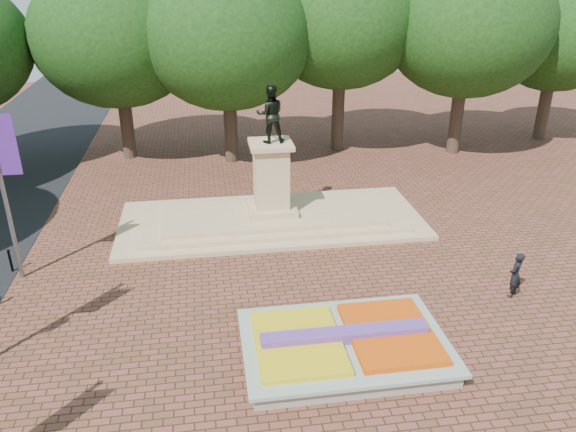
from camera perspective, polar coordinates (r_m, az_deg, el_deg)
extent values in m
plane|color=brown|center=(19.47, 1.36, -10.55)|extent=(90.00, 90.00, 0.00)
cube|color=gray|center=(17.95, 5.73, -13.25)|extent=(6.00, 4.00, 0.45)
cube|color=#B0BDAB|center=(17.78, 5.77, -12.55)|extent=(6.30, 4.30, 0.12)
cube|color=#F45E0D|center=(18.07, 10.34, -11.66)|extent=(2.60, 3.40, 0.22)
cube|color=yellow|center=(17.45, 1.05, -12.73)|extent=(2.60, 3.40, 0.18)
cube|color=#503594|center=(17.65, 5.80, -11.98)|extent=(5.20, 0.55, 0.38)
cube|color=tan|center=(26.30, -1.66, -0.44)|extent=(14.00, 6.00, 0.20)
cube|color=tan|center=(26.22, -1.67, -0.04)|extent=(12.00, 5.00, 0.20)
cube|color=tan|center=(26.14, -1.67, 0.36)|extent=(10.00, 4.00, 0.20)
cube|color=tan|center=(26.04, -1.68, 0.86)|extent=(2.20, 2.20, 0.30)
cube|color=tan|center=(25.46, -1.72, 4.06)|extent=(1.50, 1.50, 2.80)
cube|color=tan|center=(24.97, -1.76, 7.29)|extent=(1.90, 1.90, 0.20)
imported|color=black|center=(24.61, -1.80, 10.30)|extent=(1.22, 0.95, 2.50)
cylinder|color=#33271B|center=(35.29, -16.96, 8.34)|extent=(0.80, 0.80, 4.00)
ellipsoid|color=black|center=(34.37, -17.95, 15.85)|extent=(8.80, 8.80, 7.48)
cylinder|color=#33271B|center=(34.96, -5.43, 9.14)|extent=(0.80, 0.80, 4.00)
ellipsoid|color=black|center=(34.04, -5.76, 16.78)|extent=(8.80, 8.80, 7.48)
cylinder|color=#33271B|center=(36.02, 5.90, 9.58)|extent=(0.80, 0.80, 4.00)
ellipsoid|color=black|center=(35.12, 6.24, 17.00)|extent=(8.80, 8.80, 7.48)
cylinder|color=#33271B|center=(38.35, 16.23, 9.66)|extent=(0.80, 0.80, 4.00)
ellipsoid|color=black|center=(37.51, 17.10, 16.59)|extent=(8.80, 8.80, 7.48)
cylinder|color=#33271B|center=(41.74, 25.14, 9.48)|extent=(0.80, 0.80, 4.00)
ellipsoid|color=black|center=(40.96, 26.34, 15.79)|extent=(8.80, 8.80, 7.48)
cylinder|color=slate|center=(22.81, -26.90, 2.07)|extent=(0.16, 0.16, 7.00)
cube|color=#54228E|center=(22.12, -26.67, 6.46)|extent=(0.70, 0.04, 2.20)
cylinder|color=black|center=(24.58, -26.35, -4.16)|extent=(0.10, 0.10, 0.90)
sphere|color=black|center=(24.38, -26.56, -3.18)|extent=(0.12, 0.12, 0.12)
imported|color=black|center=(21.90, 22.10, -5.57)|extent=(0.75, 0.74, 1.75)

